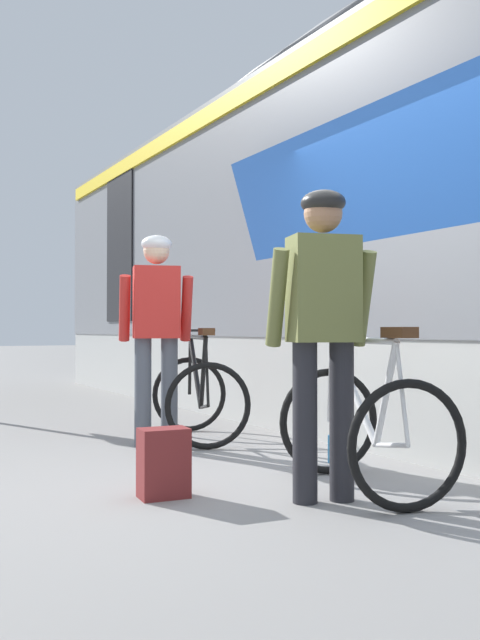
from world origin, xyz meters
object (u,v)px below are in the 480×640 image
object	(u,v)px
bicycle_near_white	(365,424)
bicycle_far_black	(198,394)
cyclist_far_in_red	(156,320)
backpack_on_platform	(164,463)
water_bottle_near_the_bikes	(332,449)
cyclist_near_in_olive	(323,315)

from	to	relation	value
bicycle_near_white	bicycle_far_black	size ratio (longest dim) A/B	0.98
cyclist_far_in_red	backpack_on_platform	world-z (taller)	cyclist_far_in_red
backpack_on_platform	water_bottle_near_the_bikes	distance (m)	1.53
bicycle_near_white	backpack_on_platform	size ratio (longest dim) A/B	3.00
bicycle_near_white	water_bottle_near_the_bikes	xyz separation A→B (m)	(0.38, 0.81, -0.30)
cyclist_far_in_red	backpack_on_platform	distance (m)	1.97
cyclist_near_in_olive	cyclist_far_in_red	world-z (taller)	same
backpack_on_platform	water_bottle_near_the_bikes	bearing A→B (deg)	19.11
cyclist_near_in_olive	cyclist_far_in_red	xyz separation A→B (m)	(-0.11, 2.19, 0.00)
cyclist_far_in_red	bicycle_far_black	distance (m)	0.80
water_bottle_near_the_bikes	cyclist_near_in_olive	bearing A→B (deg)	-129.66
bicycle_near_white	water_bottle_near_the_bikes	size ratio (longest dim) A/B	5.99
bicycle_near_white	backpack_on_platform	bearing A→B (deg)	157.86
bicycle_near_white	bicycle_far_black	bearing A→B (deg)	90.68
cyclist_near_in_olive	water_bottle_near_the_bikes	world-z (taller)	cyclist_near_in_olive
backpack_on_platform	bicycle_far_black	bearing A→B (deg)	63.98
cyclist_far_in_red	bicycle_near_white	distance (m)	2.26
cyclist_near_in_olive	bicycle_far_black	bearing A→B (deg)	81.73
water_bottle_near_the_bikes	backpack_on_platform	bearing A→B (deg)	-166.33
cyclist_far_in_red	bicycle_near_white	world-z (taller)	cyclist_far_in_red
cyclist_far_in_red	backpack_on_platform	bearing A→B (deg)	-111.07
cyclist_near_in_olive	backpack_on_platform	bearing A→B (deg)	144.94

